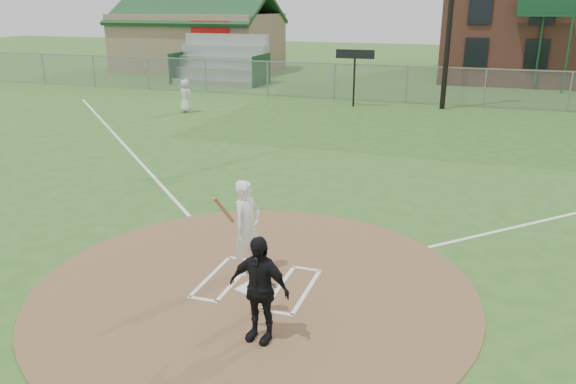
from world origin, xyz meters
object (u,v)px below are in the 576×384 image
(ondeck_player, at_px, (186,96))
(umpire, at_px, (259,289))
(home_plate, at_px, (250,288))
(batter_at_plate, at_px, (247,227))
(catcher, at_px, (264,288))

(ondeck_player, bearing_deg, umpire, 140.99)
(home_plate, bearing_deg, batter_at_plate, 115.45)
(catcher, height_order, ondeck_player, ondeck_player)
(umpire, xyz_separation_m, ondeck_player, (-10.79, 17.51, -0.10))
(ondeck_player, bearing_deg, catcher, 141.59)
(home_plate, height_order, umpire, umpire)
(umpire, xyz_separation_m, batter_at_plate, (-1.10, 2.15, 0.07))
(catcher, distance_m, batter_at_plate, 1.75)
(catcher, relative_size, umpire, 0.56)
(home_plate, xyz_separation_m, batter_at_plate, (-0.33, 0.69, 0.95))
(umpire, bearing_deg, ondeck_player, 128.88)
(home_plate, xyz_separation_m, ondeck_player, (-10.02, 16.04, 0.78))
(catcher, relative_size, ondeck_player, 0.61)
(catcher, bearing_deg, ondeck_player, 100.92)
(ondeck_player, relative_size, batter_at_plate, 0.85)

